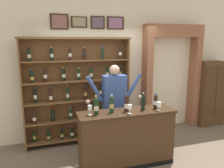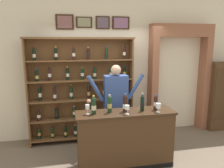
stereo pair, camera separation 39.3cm
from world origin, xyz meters
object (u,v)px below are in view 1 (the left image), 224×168
tasting_bottle_vin_santo (96,106)px  side_cabinet (210,93)px  wine_glass_right (159,105)px  tasting_bottle_rosso (127,103)px  tasting_bottle_super_tuscan (156,101)px  tasting_bottle_riserva (112,104)px  wine_shelf (78,90)px  wine_glass_left (130,107)px  wine_glass_center (90,108)px  shopkeeper (114,99)px  tasting_bottle_bianco (143,102)px  tasting_counter (127,138)px

tasting_bottle_vin_santo → side_cabinet: bearing=19.8°
tasting_bottle_vin_santo → wine_glass_right: 1.09m
tasting_bottle_rosso → tasting_bottle_super_tuscan: bearing=-0.8°
tasting_bottle_riserva → wine_glass_right: size_ratio=1.98×
wine_glass_right → tasting_bottle_super_tuscan: bearing=86.4°
wine_shelf → wine_glass_left: wine_shelf is taller
tasting_bottle_vin_santo → wine_glass_center: (-0.10, 0.01, -0.03)m
wine_shelf → tasting_bottle_rosso: (0.66, -1.15, -0.03)m
tasting_bottle_vin_santo → shopkeeper: bearing=48.6°
tasting_bottle_rosso → wine_glass_center: bearing=-179.0°
tasting_bottle_vin_santo → tasting_bottle_rosso: 0.54m
tasting_bottle_bianco → wine_shelf: bearing=129.4°
wine_glass_right → shopkeeper: bearing=129.9°
wine_shelf → side_cabinet: size_ratio=1.35×
tasting_counter → tasting_bottle_rosso: bearing=116.0°
tasting_bottle_bianco → wine_glass_right: 0.27m
tasting_bottle_riserva → tasting_bottle_rosso: tasting_bottle_rosso is taller
shopkeeper → wine_glass_right: shopkeeper is taller
tasting_counter → tasting_bottle_bianco: size_ratio=5.34×
wine_glass_center → tasting_bottle_super_tuscan: bearing=0.2°
tasting_bottle_super_tuscan → tasting_bottle_riserva: bearing=178.6°
tasting_bottle_bianco → wine_glass_left: bearing=-157.7°
tasting_bottle_rosso → tasting_bottle_bianco: (0.30, -0.02, -0.01)m
shopkeeper → tasting_bottle_riserva: 0.58m
tasting_bottle_rosso → shopkeeper: bearing=94.1°
wine_glass_left → tasting_bottle_riserva: bearing=149.4°
side_cabinet → wine_glass_left: 3.10m
side_cabinet → shopkeeper: size_ratio=0.96×
side_cabinet → tasting_bottle_vin_santo: (-3.33, -1.20, 0.31)m
shopkeeper → wine_glass_left: 0.69m
side_cabinet → shopkeeper: bearing=-167.4°
tasting_bottle_riserva → tasting_bottle_super_tuscan: tasting_bottle_riserva is taller
side_cabinet → tasting_counter: size_ratio=0.98×
wine_glass_left → tasting_bottle_rosso: bearing=89.4°
side_cabinet → shopkeeper: shopkeeper is taller
tasting_counter → wine_glass_center: (-0.65, -0.00, 0.62)m
tasting_counter → wine_glass_left: 0.62m
tasting_counter → wine_glass_right: (0.54, -0.13, 0.60)m
wine_shelf → side_cabinet: (3.45, 0.03, -0.34)m
tasting_bottle_rosso → wine_glass_center: (-0.64, -0.01, -0.03)m
shopkeeper → tasting_bottle_riserva: bearing=-112.8°
wine_shelf → wine_glass_right: wine_shelf is taller
tasting_counter → tasting_bottle_vin_santo: size_ratio=5.30×
tasting_counter → tasting_bottle_bianco: (0.30, -0.01, 0.64)m
wine_shelf → tasting_bottle_bianco: (0.96, -1.17, -0.04)m
tasting_counter → wine_glass_center: size_ratio=10.29×
tasting_bottle_bianco → wine_glass_right: size_ratio=2.03×
side_cabinet → wine_glass_center: size_ratio=10.13×
tasting_bottle_vin_santo → wine_glass_left: bearing=-13.2°
tasting_bottle_rosso → wine_glass_right: tasting_bottle_rosso is taller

